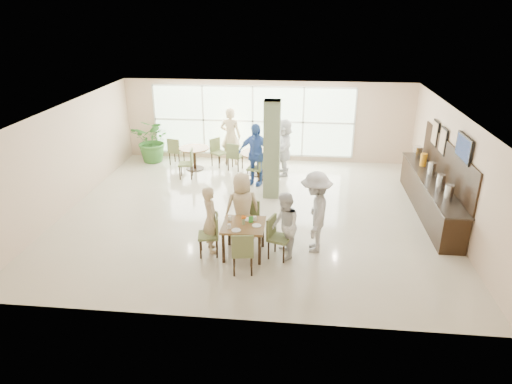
# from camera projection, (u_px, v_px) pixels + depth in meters

# --- Properties ---
(ground) EXTENTS (10.00, 10.00, 0.00)m
(ground) POSITION_uv_depth(u_px,v_px,m) (253.00, 212.00, 12.30)
(ground) COLOR beige
(ground) RESTS_ON ground
(room_shell) EXTENTS (10.00, 10.00, 10.00)m
(room_shell) POSITION_uv_depth(u_px,v_px,m) (253.00, 152.00, 11.64)
(room_shell) COLOR white
(room_shell) RESTS_ON ground
(window_bank) EXTENTS (7.00, 0.04, 7.00)m
(window_bank) POSITION_uv_depth(u_px,v_px,m) (253.00, 121.00, 15.90)
(window_bank) COLOR silver
(window_bank) RESTS_ON ground
(column) EXTENTS (0.45, 0.45, 2.80)m
(column) POSITION_uv_depth(u_px,v_px,m) (272.00, 150.00, 12.82)
(column) COLOR #5B6949
(column) RESTS_ON ground
(main_table) EXTENTS (0.93, 0.93, 0.75)m
(main_table) POSITION_uv_depth(u_px,v_px,m) (244.00, 228.00, 10.00)
(main_table) COLOR brown
(main_table) RESTS_ON ground
(round_table_left) EXTENTS (1.01, 1.01, 0.75)m
(round_table_left) POSITION_uv_depth(u_px,v_px,m) (194.00, 153.00, 15.29)
(round_table_left) COLOR brown
(round_table_left) RESTS_ON ground
(round_table_right) EXTENTS (1.17, 1.17, 0.75)m
(round_table_right) POSITION_uv_depth(u_px,v_px,m) (258.00, 157.00, 14.80)
(round_table_right) COLOR brown
(round_table_right) RESTS_ON ground
(chairs_main_table) EXTENTS (2.13, 1.91, 0.95)m
(chairs_main_table) POSITION_uv_depth(u_px,v_px,m) (245.00, 236.00, 10.04)
(chairs_main_table) COLOR olive
(chairs_main_table) RESTS_ON ground
(chairs_table_left) EXTENTS (2.09, 1.84, 0.95)m
(chairs_table_left) POSITION_uv_depth(u_px,v_px,m) (194.00, 156.00, 15.31)
(chairs_table_left) COLOR olive
(chairs_table_left) RESTS_ON ground
(chairs_table_right) EXTENTS (2.00, 1.74, 0.95)m
(chairs_table_right) POSITION_uv_depth(u_px,v_px,m) (256.00, 160.00, 14.86)
(chairs_table_right) COLOR olive
(chairs_table_right) RESTS_ON ground
(tabletop_clutter) EXTENTS (0.76, 0.75, 0.21)m
(tabletop_clutter) POSITION_uv_depth(u_px,v_px,m) (243.00, 222.00, 9.95)
(tabletop_clutter) COLOR white
(tabletop_clutter) RESTS_ON main_table
(buffet_counter) EXTENTS (0.64, 4.70, 1.95)m
(buffet_counter) POSITION_uv_depth(u_px,v_px,m) (431.00, 193.00, 12.10)
(buffet_counter) COLOR black
(buffet_counter) RESTS_ON ground
(wall_tv) EXTENTS (0.06, 1.00, 0.58)m
(wall_tv) POSITION_uv_depth(u_px,v_px,m) (464.00, 148.00, 10.45)
(wall_tv) COLOR black
(wall_tv) RESTS_ON ground
(framed_art_a) EXTENTS (0.05, 0.55, 0.70)m
(framed_art_a) POSITION_uv_depth(u_px,v_px,m) (443.00, 141.00, 12.03)
(framed_art_a) COLOR black
(framed_art_a) RESTS_ON ground
(framed_art_b) EXTENTS (0.05, 0.55, 0.70)m
(framed_art_b) POSITION_uv_depth(u_px,v_px,m) (435.00, 133.00, 12.77)
(framed_art_b) COLOR black
(framed_art_b) RESTS_ON ground
(potted_plant) EXTENTS (1.65, 1.65, 1.55)m
(potted_plant) POSITION_uv_depth(u_px,v_px,m) (154.00, 140.00, 15.93)
(potted_plant) COLOR #366F2C
(potted_plant) RESTS_ON ground
(teen_left) EXTENTS (0.56, 0.67, 1.55)m
(teen_left) POSITION_uv_depth(u_px,v_px,m) (211.00, 219.00, 10.13)
(teen_left) COLOR #C9AF86
(teen_left) RESTS_ON ground
(teen_far) EXTENTS (0.92, 0.69, 1.69)m
(teen_far) POSITION_uv_depth(u_px,v_px,m) (242.00, 208.00, 10.55)
(teen_far) COLOR #C9AF86
(teen_far) RESTS_ON ground
(teen_right) EXTENTS (0.69, 0.83, 1.52)m
(teen_right) POSITION_uv_depth(u_px,v_px,m) (284.00, 226.00, 9.86)
(teen_right) COLOR white
(teen_right) RESTS_ON ground
(teen_standing) EXTENTS (0.72, 1.23, 1.87)m
(teen_standing) POSITION_uv_depth(u_px,v_px,m) (315.00, 212.00, 10.10)
(teen_standing) COLOR #ABAAAD
(teen_standing) RESTS_ON ground
(adult_a) EXTENTS (1.28, 0.98, 1.92)m
(adult_a) POSITION_uv_depth(u_px,v_px,m) (255.00, 154.00, 13.87)
(adult_a) COLOR #3C62B6
(adult_a) RESTS_ON ground
(adult_b) EXTENTS (0.75, 1.71, 1.84)m
(adult_b) POSITION_uv_depth(u_px,v_px,m) (284.00, 147.00, 14.71)
(adult_b) COLOR white
(adult_b) RESTS_ON ground
(adult_standing) EXTENTS (0.78, 0.56, 1.98)m
(adult_standing) POSITION_uv_depth(u_px,v_px,m) (231.00, 136.00, 15.62)
(adult_standing) COLOR #C9AF86
(adult_standing) RESTS_ON ground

